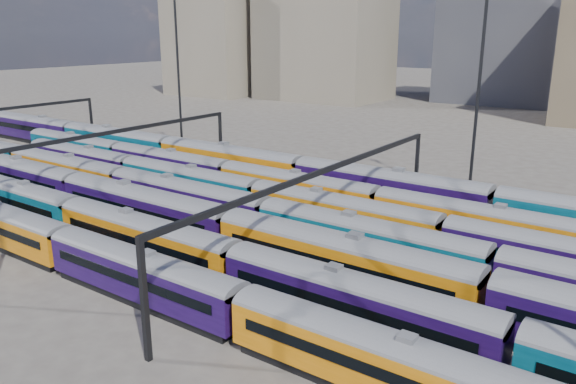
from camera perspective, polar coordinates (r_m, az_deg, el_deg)
The scene contains 12 objects.
ground at distance 55.51m, azimuth -5.19°, elevation -4.18°, with size 500.00×500.00×0.00m, color #423C38.
rake_0 at distance 49.54m, azimuth -21.75°, elevation -4.87°, with size 112.70×2.75×4.62m.
rake_1 at distance 37.21m, azimuth 6.65°, elevation -10.51°, with size 139.54×2.92×4.90m.
rake_2 at distance 48.81m, azimuth -5.88°, elevation -3.56°, with size 131.13×3.20×5.39m.
rake_3 at distance 66.70m, azimuth -16.55°, elevation 1.10°, with size 124.44×3.03×5.11m.
rake_4 at distance 53.73m, azimuth 5.39°, elevation -1.94°, with size 100.65×2.95×4.96m.
rake_5 at distance 57.33m, azimuth 9.11°, elevation -0.93°, with size 120.38×2.94×4.94m.
rake_6 at distance 74.43m, azimuth -6.01°, elevation 3.41°, with size 159.44×3.33×5.62m.
gantry_1 at distance 68.05m, azimuth -18.32°, elevation 4.78°, with size 0.35×40.35×8.03m.
gantry_2 at distance 47.81m, azimuth 3.78°, elevation 1.04°, with size 0.35×40.35×8.03m.
mast_1 at distance 88.91m, azimuth -11.12°, elevation 12.44°, with size 1.40×0.50×25.60m.
mast_3 at distance 66.42m, azimuth 18.88°, elevation 10.75°, with size 1.40×0.50×25.60m.
Camera 1 is at (34.09, -39.40, 19.16)m, focal length 35.00 mm.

